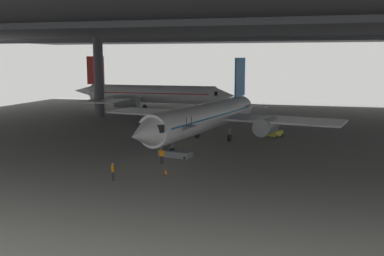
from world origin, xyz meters
TOP-DOWN VIEW (x-y plane):
  - ground_plane at (0.00, 0.00)m, footprint 110.00×110.00m
  - hangar_structure at (-0.08, 13.75)m, footprint 121.00×99.00m
  - airplane_main at (0.51, 0.03)m, footprint 33.36×34.11m
  - boarding_stairs at (-0.76, -9.42)m, footprint 4.26×2.17m
  - crew_worker_near_nose at (-3.16, -20.31)m, footprint 0.34×0.51m
  - crew_worker_by_stairs at (-1.10, -13.16)m, footprint 0.53×0.32m
  - airplane_distant at (-19.69, 32.48)m, footprint 35.47×34.07m
  - traffic_cone_orange at (0.67, -17.04)m, footprint 0.36×0.36m
  - baggage_tug at (8.71, 6.27)m, footprint 2.00×2.50m

SIDE VIEW (x-z plane):
  - ground_plane at x=0.00m, z-range 0.00..0.00m
  - traffic_cone_orange at x=0.67m, z-range -0.01..0.59m
  - baggage_tug at x=8.71m, z-range 0.08..0.98m
  - boarding_stairs at x=-0.76m, z-range -1.54..2.98m
  - crew_worker_near_nose at x=-3.16m, z-range 0.11..1.74m
  - crew_worker_by_stairs at x=-1.10m, z-range 0.12..1.78m
  - airplane_main at x=0.51m, z-range -2.08..8.74m
  - airplane_distant at x=-19.69m, z-range -2.19..8.99m
  - hangar_structure at x=-0.08m, z-range 7.31..23.19m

